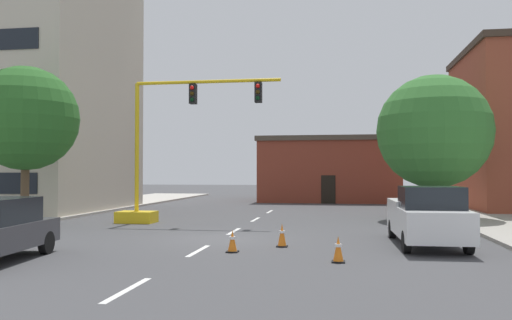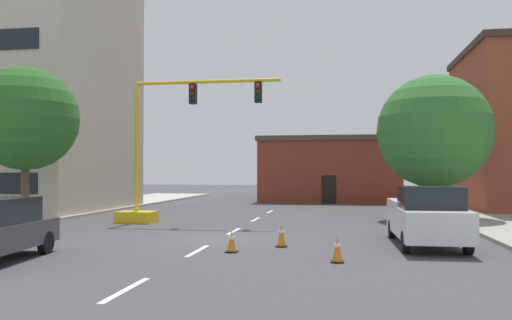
% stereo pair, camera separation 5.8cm
% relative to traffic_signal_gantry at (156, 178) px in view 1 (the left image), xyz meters
% --- Properties ---
extents(ground_plane, '(160.00, 160.00, 0.00)m').
position_rel_traffic_signal_gantry_xyz_m(ground_plane, '(4.43, -5.36, -2.17)').
color(ground_plane, '#424244').
extents(sidewalk_left, '(6.00, 56.00, 0.14)m').
position_rel_traffic_signal_gantry_xyz_m(sidewalk_left, '(-8.17, 2.64, -2.10)').
color(sidewalk_left, '#B2ADA3').
rests_on(sidewalk_left, ground_plane).
extents(lane_stripe_seg_1, '(0.16, 2.40, 0.01)m').
position_rel_traffic_signal_gantry_xyz_m(lane_stripe_seg_1, '(4.43, -13.86, -2.17)').
color(lane_stripe_seg_1, silver).
rests_on(lane_stripe_seg_1, ground_plane).
extents(lane_stripe_seg_2, '(0.16, 2.40, 0.01)m').
position_rel_traffic_signal_gantry_xyz_m(lane_stripe_seg_2, '(4.43, -8.36, -2.17)').
color(lane_stripe_seg_2, silver).
rests_on(lane_stripe_seg_2, ground_plane).
extents(lane_stripe_seg_3, '(0.16, 2.40, 0.01)m').
position_rel_traffic_signal_gantry_xyz_m(lane_stripe_seg_3, '(4.43, -2.86, -2.17)').
color(lane_stripe_seg_3, silver).
rests_on(lane_stripe_seg_3, ground_plane).
extents(lane_stripe_seg_4, '(0.16, 2.40, 0.01)m').
position_rel_traffic_signal_gantry_xyz_m(lane_stripe_seg_4, '(4.43, 2.64, -2.17)').
color(lane_stripe_seg_4, silver).
rests_on(lane_stripe_seg_4, ground_plane).
extents(lane_stripe_seg_5, '(0.16, 2.40, 0.01)m').
position_rel_traffic_signal_gantry_xyz_m(lane_stripe_seg_5, '(4.43, 8.14, -2.17)').
color(lane_stripe_seg_5, silver).
rests_on(lane_stripe_seg_5, ground_plane).
extents(building_tall_left, '(12.91, 12.02, 19.01)m').
position_rel_traffic_signal_gantry_xyz_m(building_tall_left, '(-11.66, 6.39, 7.34)').
color(building_tall_left, beige).
rests_on(building_tall_left, ground_plane).
extents(building_brick_center, '(11.59, 9.83, 5.34)m').
position_rel_traffic_signal_gantry_xyz_m(building_brick_center, '(7.81, 21.87, 0.51)').
color(building_brick_center, brown).
rests_on(building_brick_center, ground_plane).
extents(traffic_signal_gantry, '(7.92, 1.20, 6.83)m').
position_rel_traffic_signal_gantry_xyz_m(traffic_signal_gantry, '(0.00, 0.00, 0.00)').
color(traffic_signal_gantry, yellow).
rests_on(traffic_signal_gantry, ground_plane).
extents(tree_left_near, '(4.62, 4.62, 7.15)m').
position_rel_traffic_signal_gantry_xyz_m(tree_left_near, '(-5.01, -2.86, 2.65)').
color(tree_left_near, brown).
rests_on(tree_left_near, ground_plane).
extents(tree_right_mid, '(5.80, 5.80, 7.44)m').
position_rel_traffic_signal_gantry_xyz_m(tree_right_mid, '(13.53, 3.85, 2.36)').
color(tree_right_mid, brown).
rests_on(tree_right_mid, ground_plane).
extents(pickup_truck_white, '(2.11, 5.44, 1.99)m').
position_rel_traffic_signal_gantry_xyz_m(pickup_truck_white, '(11.63, -6.02, -1.20)').
color(pickup_truck_white, white).
rests_on(pickup_truck_white, ground_plane).
extents(traffic_cone_roadside_a, '(0.36, 0.36, 0.72)m').
position_rel_traffic_signal_gantry_xyz_m(traffic_cone_roadside_a, '(8.74, -9.78, -1.82)').
color(traffic_cone_roadside_a, black).
rests_on(traffic_cone_roadside_a, ground_plane).
extents(traffic_cone_roadside_b, '(0.36, 0.36, 0.77)m').
position_rel_traffic_signal_gantry_xyz_m(traffic_cone_roadside_b, '(6.90, -7.06, -1.80)').
color(traffic_cone_roadside_b, black).
rests_on(traffic_cone_roadside_b, ground_plane).
extents(traffic_cone_roadside_c, '(0.36, 0.36, 0.68)m').
position_rel_traffic_signal_gantry_xyz_m(traffic_cone_roadside_c, '(5.54, -8.47, -1.84)').
color(traffic_cone_roadside_c, black).
rests_on(traffic_cone_roadside_c, ground_plane).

